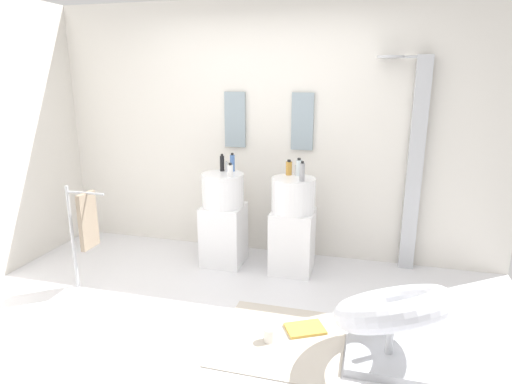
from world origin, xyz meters
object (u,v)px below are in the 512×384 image
Objects in this scene: pedestal_sink_left at (224,218)px; soap_bottle_white at (230,170)px; soap_bottle_blue at (232,163)px; shower_column at (414,162)px; soap_bottle_grey at (302,172)px; towel_rack at (85,223)px; soap_bottle_amber at (289,168)px; soap_bottle_clear at (299,168)px; coffee_mug at (270,335)px; magazine_ochre at (305,329)px; soap_bottle_black at (222,163)px; pedestal_sink_right at (293,225)px; lounge_chair at (392,315)px.

pedestal_sink_left is 7.92× the size of soap_bottle_white.
shower_column is at bearing 7.49° from soap_bottle_blue.
towel_rack is at bearing -157.30° from soap_bottle_grey.
soap_bottle_clear reaches higher than soap_bottle_amber.
coffee_mug is 1.82m from soap_bottle_blue.
soap_bottle_black is at bearing 104.56° from magazine_ochre.
coffee_mug is at bearing -86.93° from pedestal_sink_right.
lounge_chair is 7.44× the size of soap_bottle_amber.
soap_bottle_black is at bearing 110.84° from pedestal_sink_left.
pedestal_sink_left is 0.71m from pedestal_sink_right.
pedestal_sink_left is at bearing -168.32° from shower_column.
shower_column is at bearing 32.53° from magazine_ochre.
soap_bottle_amber is at bearing 10.98° from pedestal_sink_left.
soap_bottle_grey is at bearing 74.30° from magazine_ochre.
soap_bottle_amber is at bearing 120.32° from pedestal_sink_right.
pedestal_sink_right is at bearing 0.00° from pedestal_sink_left.
soap_bottle_clear is (0.62, 0.21, 0.02)m from soap_bottle_white.
shower_column is 1.85m from soap_bottle_black.
soap_bottle_amber is at bearing -167.94° from shower_column.
soap_bottle_white is (-1.49, 1.13, 0.65)m from lounge_chair.
soap_bottle_grey reaches higher than towel_rack.
soap_bottle_amber is (0.68, 0.01, -0.01)m from soap_bottle_black.
soap_bottle_blue is 1.08× the size of soap_bottle_clear.
pedestal_sink_left is 2.01m from lounge_chair.
towel_rack is 6.40× the size of soap_bottle_amber.
towel_rack is 5.14× the size of soap_bottle_grey.
soap_bottle_clear is at bearing -2.21° from soap_bottle_blue.
towel_rack is (-1.68, -0.84, 0.15)m from pedestal_sink_right.
shower_column is at bearing 13.55° from soap_bottle_clear.
lounge_chair is 1.16× the size of towel_rack.
towel_rack is at bearing -134.24° from soap_bottle_black.
soap_bottle_white is (-0.66, 1.13, 0.94)m from coffee_mug.
pedestal_sink_right is 0.80m from soap_bottle_white.
towel_rack is 1.48m from soap_bottle_blue.
magazine_ochre is 1.84m from soap_bottle_black.
soap_bottle_grey is at bearing 125.40° from lounge_chair.
pedestal_sink_right is at bearing 93.07° from coffee_mug.
towel_rack reaches higher than coffee_mug.
soap_bottle_white is (-1.67, -0.46, -0.08)m from shower_column.
pedestal_sink_left is 1.51m from coffee_mug.
soap_bottle_blue reaches higher than coffee_mug.
shower_column is at bearing 12.06° from soap_bottle_amber.
coffee_mug is 1.61m from soap_bottle_white.
towel_rack reaches higher than lounge_chair.
coffee_mug is 1.48m from soap_bottle_grey.
magazine_ochre is at bearing 41.98° from coffee_mug.
soap_bottle_blue reaches higher than pedestal_sink_right.
soap_bottle_white is (-0.89, 0.93, 0.98)m from magazine_ochre.
lounge_chair is 6.36× the size of soap_bottle_black.
soap_bottle_grey is at bearing -0.40° from soap_bottle_white.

